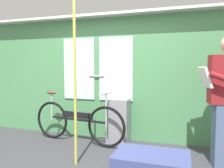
{
  "coord_description": "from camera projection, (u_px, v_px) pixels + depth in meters",
  "views": [
    {
      "loc": [
        1.26,
        -2.43,
        1.26
      ],
      "look_at": [
        0.22,
        0.84,
        1.0
      ],
      "focal_mm": 35.79,
      "sensor_mm": 36.0,
      "label": 1
    }
  ],
  "objects": [
    {
      "name": "train_door_wall",
      "position": [
        108.0,
        75.0,
        3.94
      ],
      "size": [
        4.87,
        0.28,
        2.16
      ],
      "color": "#4C8C56",
      "rests_on": "ground_plane"
    },
    {
      "name": "bicycle_near_door",
      "position": [
        77.0,
        122.0,
        3.72
      ],
      "size": [
        1.73,
        0.44,
        0.87
      ],
      "rotation": [
        0.0,
        0.0,
        -0.13
      ],
      "color": "black",
      "rests_on": "ground_plane"
    },
    {
      "name": "trash_bin_by_wall",
      "position": [
        118.0,
        121.0,
        3.72
      ],
      "size": [
        0.35,
        0.28,
        0.73
      ],
      "primitive_type": "cube",
      "color": "gray",
      "rests_on": "ground_plane"
    },
    {
      "name": "handrail_pole",
      "position": [
        75.0,
        83.0,
        2.82
      ],
      "size": [
        0.04,
        0.04,
        2.12
      ],
      "primitive_type": "cylinder",
      "color": "#C6C14C",
      "rests_on": "ground_plane"
    }
  ]
}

